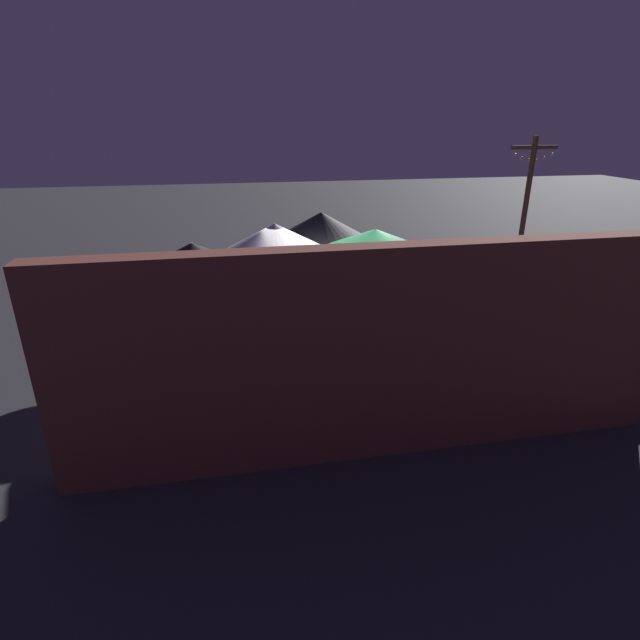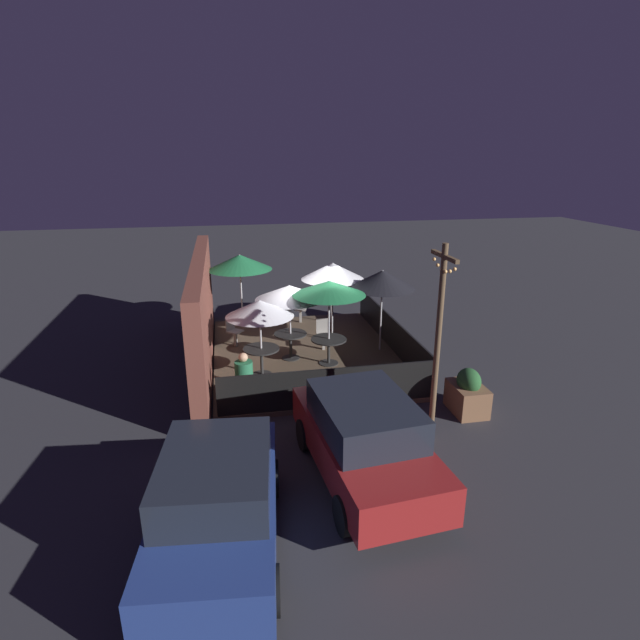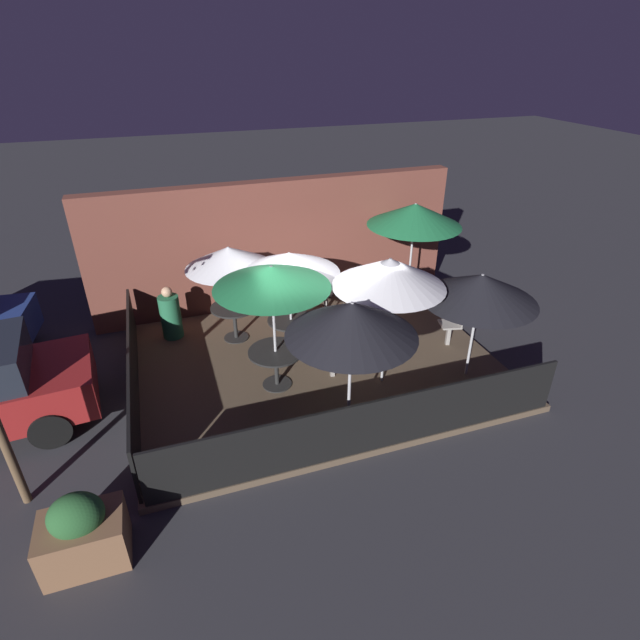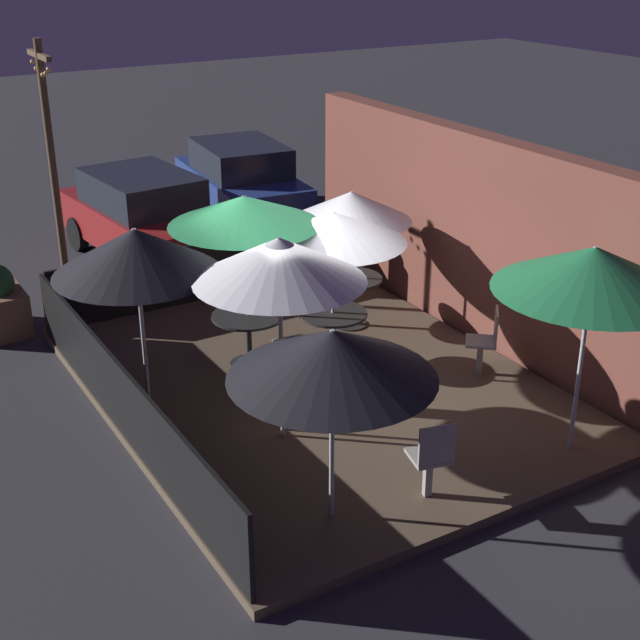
% 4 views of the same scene
% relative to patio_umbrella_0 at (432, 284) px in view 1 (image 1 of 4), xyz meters
% --- Properties ---
extents(ground_plane, '(60.00, 60.00, 0.00)m').
position_rel_patio_umbrella_0_xyz_m(ground_plane, '(1.35, -1.40, -1.97)').
color(ground_plane, '#2D2D33').
extents(patio_deck, '(6.90, 5.33, 0.12)m').
position_rel_patio_umbrella_0_xyz_m(patio_deck, '(1.35, -1.40, -1.91)').
color(patio_deck, brown).
rests_on(patio_deck, ground_plane).
extents(building_wall, '(8.50, 0.36, 3.04)m').
position_rel_patio_umbrella_0_xyz_m(building_wall, '(1.35, 1.50, -0.45)').
color(building_wall, brown).
rests_on(building_wall, ground_plane).
extents(fence_front, '(6.70, 0.05, 0.95)m').
position_rel_patio_umbrella_0_xyz_m(fence_front, '(1.35, -4.02, -1.38)').
color(fence_front, black).
rests_on(fence_front, patio_deck).
extents(fence_side_left, '(0.05, 5.13, 0.95)m').
position_rel_patio_umbrella_0_xyz_m(fence_side_left, '(-2.06, -1.40, -1.38)').
color(fence_side_left, black).
rests_on(fence_side_left, patio_deck).
extents(patio_umbrella_0, '(1.76, 1.76, 2.07)m').
position_rel_patio_umbrella_0_xyz_m(patio_umbrella_0, '(0.00, 0.00, 0.00)').
color(patio_umbrella_0, '#B2B2B7').
rests_on(patio_umbrella_0, patio_deck).
extents(patio_umbrella_1, '(1.99, 1.99, 2.39)m').
position_rel_patio_umbrella_0_xyz_m(patio_umbrella_1, '(0.41, -1.90, 0.33)').
color(patio_umbrella_1, '#B2B2B7').
rests_on(patio_umbrella_1, patio_deck).
extents(patio_umbrella_2, '(1.93, 1.93, 2.17)m').
position_rel_patio_umbrella_0_xyz_m(patio_umbrella_2, '(0.98, -0.91, 0.11)').
color(patio_umbrella_2, '#B2B2B7').
rests_on(patio_umbrella_2, patio_deck).
extents(patio_umbrella_3, '(1.93, 1.93, 2.46)m').
position_rel_patio_umbrella_0_xyz_m(patio_umbrella_3, '(2.31, -2.41, 0.35)').
color(patio_umbrella_3, '#B2B2B7').
rests_on(patio_umbrella_3, patio_deck).
extents(patio_umbrella_4, '(1.92, 1.92, 2.44)m').
position_rel_patio_umbrella_0_xyz_m(patio_umbrella_4, '(1.14, -3.63, 0.32)').
color(patio_umbrella_4, '#B2B2B7').
rests_on(patio_umbrella_4, patio_deck).
extents(patio_umbrella_5, '(2.04, 2.04, 2.08)m').
position_rel_patio_umbrella_0_xyz_m(patio_umbrella_5, '(3.93, -2.73, -0.03)').
color(patio_umbrella_5, '#B2B2B7').
rests_on(patio_umbrella_5, patio_deck).
extents(patio_umbrella_6, '(2.13, 2.13, 2.45)m').
position_rel_patio_umbrella_0_xyz_m(patio_umbrella_6, '(4.25, 0.31, 0.35)').
color(patio_umbrella_6, '#B2B2B7').
rests_on(patio_umbrella_6, patio_deck).
extents(dining_table_0, '(0.96, 0.96, 0.76)m').
position_rel_patio_umbrella_0_xyz_m(dining_table_0, '(0.00, 0.00, -1.25)').
color(dining_table_0, black).
rests_on(dining_table_0, patio_deck).
extents(dining_table_1, '(0.99, 0.99, 0.74)m').
position_rel_patio_umbrella_0_xyz_m(dining_table_1, '(0.41, -1.90, -1.26)').
color(dining_table_1, black).
rests_on(dining_table_1, patio_deck).
extents(dining_table_2, '(0.93, 0.93, 0.77)m').
position_rel_patio_umbrella_0_xyz_m(dining_table_2, '(0.98, -0.91, -1.24)').
color(dining_table_2, black).
rests_on(dining_table_2, patio_deck).
extents(patio_chair_0, '(0.42, 0.42, 0.93)m').
position_rel_patio_umbrella_0_xyz_m(patio_chair_0, '(1.55, -1.97, -1.35)').
color(patio_chair_0, gray).
rests_on(patio_chair_0, patio_deck).
extents(patio_chair_1, '(0.56, 0.56, 0.94)m').
position_rel_patio_umbrella_0_xyz_m(patio_chair_1, '(2.30, 0.67, -1.34)').
color(patio_chair_1, gray).
rests_on(patio_chair_1, patio_deck).
extents(patio_chair_2, '(0.48, 0.48, 0.94)m').
position_rel_patio_umbrella_0_xyz_m(patio_chair_2, '(4.22, -1.70, -1.34)').
color(patio_chair_2, gray).
rests_on(patio_chair_2, patio_deck).
extents(patron_0, '(0.61, 0.61, 1.17)m').
position_rel_patio_umbrella_0_xyz_m(patron_0, '(-1.27, 0.51, -1.35)').
color(patron_0, '#236642').
rests_on(patron_0, patio_deck).
extents(planter_box, '(1.00, 0.70, 1.08)m').
position_rel_patio_umbrella_0_xyz_m(planter_box, '(-2.70, -4.52, -1.51)').
color(planter_box, brown).
rests_on(planter_box, ground_plane).
extents(light_post, '(1.10, 0.12, 4.14)m').
position_rel_patio_umbrella_0_xyz_m(light_post, '(-3.60, -3.26, 0.33)').
color(light_post, brown).
rests_on(light_post, ground_plane).
extents(parked_car_0, '(4.14, 2.08, 1.62)m').
position_rel_patio_umbrella_0_xyz_m(parked_car_0, '(-4.67, -1.48, -1.13)').
color(parked_car_0, maroon).
rests_on(parked_car_0, ground_plane).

